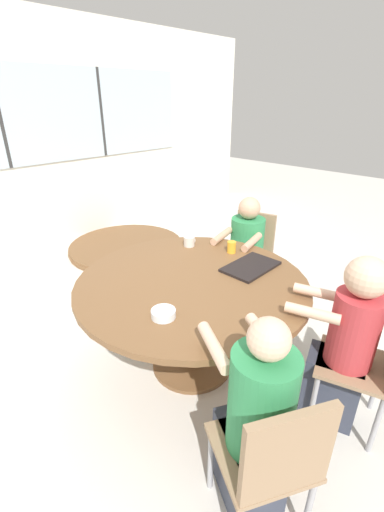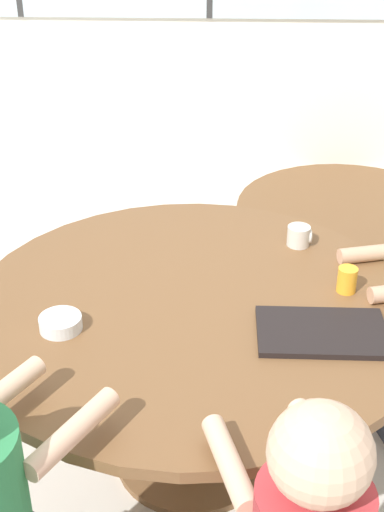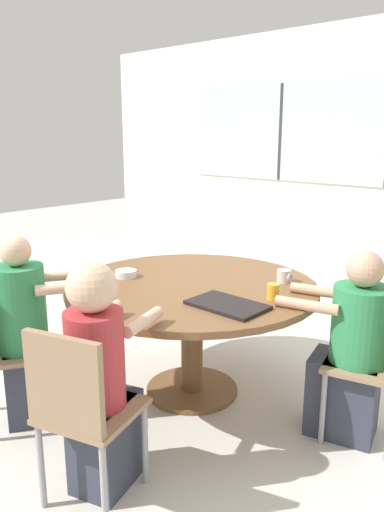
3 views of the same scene
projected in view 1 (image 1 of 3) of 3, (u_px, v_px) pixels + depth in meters
ground_plane at (192, 364)px, 2.64m from camera, size 16.00×16.00×0.00m
wall_back_with_windows at (4, 140)px, 3.93m from camera, size 8.40×0.08×2.80m
dining_table at (192, 296)px, 2.37m from camera, size 1.57×1.57×0.74m
chair_for_woman_green_shirt at (374, 358)px, 1.95m from camera, size 0.50×0.50×0.87m
chair_for_man_blue_shirt at (251, 249)px, 3.33m from camera, size 0.49×0.49×0.87m
chair_for_man_teal_shirt at (272, 458)px, 1.41m from camera, size 0.54×0.54×0.87m
person_woman_green_shirt at (344, 348)px, 2.01m from camera, size 0.40×0.54×1.13m
person_man_blue_shirt at (244, 260)px, 3.21m from camera, size 0.61×0.43×1.07m
person_man_teal_shirt at (254, 427)px, 1.56m from camera, size 0.50×0.59×1.12m
food_tray_dark at (251, 267)px, 2.48m from camera, size 0.42×0.26×0.02m
coffee_mug at (189, 241)px, 2.83m from camera, size 0.10×0.09×0.08m
juice_glass at (232, 247)px, 2.71m from camera, size 0.07×0.07×0.09m
bowl_white_shallow at (163, 314)px, 1.92m from camera, size 0.14×0.14×0.05m
folded_table_stack at (127, 247)px, 4.58m from camera, size 1.50×1.50×0.09m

